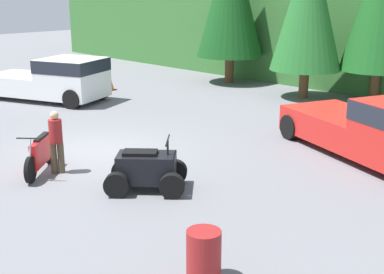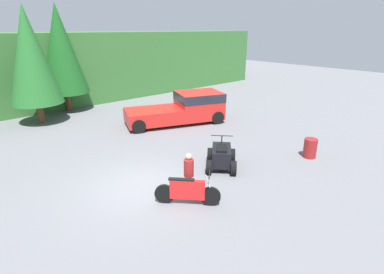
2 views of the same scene
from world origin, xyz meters
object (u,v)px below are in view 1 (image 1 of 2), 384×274
at_px(dirt_bike, 40,155).
at_px(quad_atv, 147,170).
at_px(steel_barrel, 204,256).
at_px(traffic_cone, 111,85).
at_px(pickup_truck_second, 56,78).
at_px(rider_person, 56,140).

xyz_separation_m(dirt_bike, quad_atv, (2.89, 1.19, 0.02)).
bearing_deg(quad_atv, steel_barrel, -70.10).
height_order(dirt_bike, quad_atv, quad_atv).
height_order(traffic_cone, steel_barrel, steel_barrel).
distance_m(pickup_truck_second, steel_barrel, 15.54).
bearing_deg(quad_atv, rider_person, 155.78).
distance_m(pickup_truck_second, rider_person, 9.35).
bearing_deg(pickup_truck_second, dirt_bike, -55.36).
distance_m(quad_atv, steel_barrel, 4.26).
distance_m(dirt_bike, traffic_cone, 11.51).
bearing_deg(steel_barrel, traffic_cone, 149.08).
xyz_separation_m(rider_person, traffic_cone, (-8.46, 7.83, -0.64)).
distance_m(rider_person, steel_barrel, 6.46).
relative_size(traffic_cone, steel_barrel, 0.62).
distance_m(pickup_truck_second, dirt_bike, 9.24).
bearing_deg(dirt_bike, traffic_cone, -177.74).
bearing_deg(quad_atv, traffic_cone, 104.60).
bearing_deg(dirt_bike, pickup_truck_second, -165.89).
bearing_deg(rider_person, steel_barrel, 31.19).
xyz_separation_m(pickup_truck_second, quad_atv, (10.62, -3.86, -0.47)).
bearing_deg(dirt_bike, rider_person, 90.33).
bearing_deg(traffic_cone, pickup_truck_second, -82.49).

